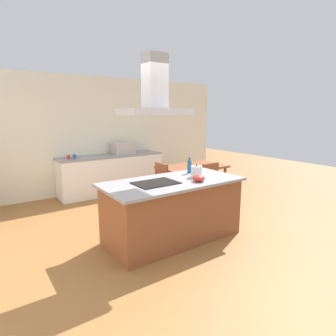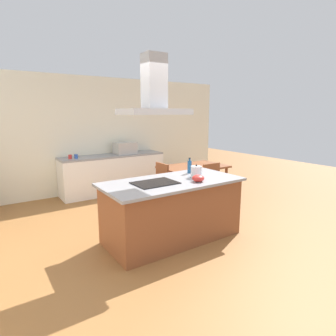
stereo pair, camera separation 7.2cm
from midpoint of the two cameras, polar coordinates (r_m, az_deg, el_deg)
ground at (r=5.60m, az=-8.59°, el=-8.50°), size 16.00×16.00×0.00m
wall_back at (r=6.91m, az=-15.46°, el=6.43°), size 7.20×0.10×2.70m
kitchen_island at (r=4.23m, az=0.47°, el=-8.45°), size 2.07×1.00×0.90m
cooktop at (r=3.94m, az=-3.03°, el=-3.06°), size 0.60×0.44×0.01m
tea_kettle at (r=4.32m, az=5.36°, el=-0.72°), size 0.22×0.17×0.20m
olive_oil_bottle at (r=4.61m, az=3.94°, el=0.31°), size 0.07×0.07×0.25m
mixing_bowl at (r=4.05m, az=5.76°, el=-2.07°), size 0.18×0.18×0.10m
back_counter at (r=6.81m, az=-11.68°, el=-1.13°), size 2.45×0.62×0.90m
countertop_microwave at (r=6.84m, az=-9.41°, el=4.02°), size 0.50×0.38×0.28m
coffee_mug_red at (r=6.37m, az=-19.95°, el=2.12°), size 0.08×0.08×0.09m
coffee_mug_blue at (r=6.39m, az=-18.85°, el=2.22°), size 0.08×0.08×0.09m
dining_table at (r=6.06m, az=4.66°, el=-0.34°), size 1.40×0.90×0.75m
chair_facing_island at (r=5.62m, az=8.97°, el=-3.03°), size 0.42×0.42×0.89m
chair_at_left_end at (r=5.57m, az=-2.64°, el=-3.02°), size 0.42×0.42×0.89m
range_hood at (r=3.83m, az=-3.22°, el=14.57°), size 0.90×0.55×0.78m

